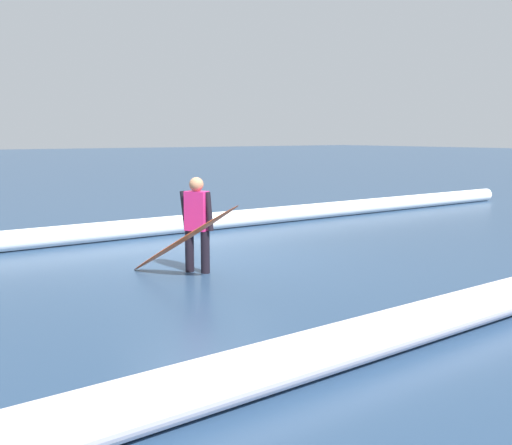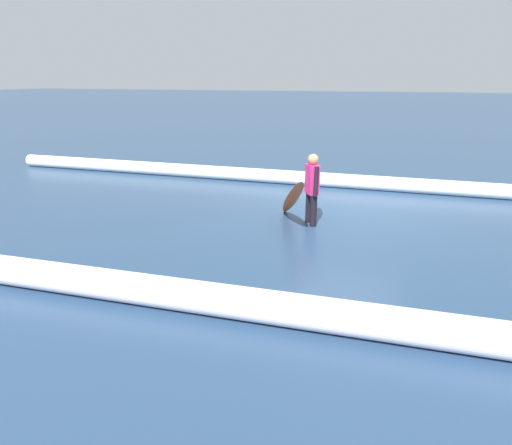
{
  "view_description": "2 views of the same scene",
  "coord_description": "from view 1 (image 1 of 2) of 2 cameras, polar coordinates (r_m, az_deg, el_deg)",
  "views": [
    {
      "loc": [
        5.14,
        8.67,
        2.11
      ],
      "look_at": [
        0.87,
        2.68,
        1.02
      ],
      "focal_mm": 41.37,
      "sensor_mm": 36.0,
      "label": 1
    },
    {
      "loc": [
        -0.85,
        9.75,
        2.97
      ],
      "look_at": [
        1.16,
        3.19,
        0.72
      ],
      "focal_mm": 31.39,
      "sensor_mm": 36.0,
      "label": 2
    }
  ],
  "objects": [
    {
      "name": "surfer",
      "position": [
        9.1,
        -5.74,
        0.26
      ],
      "size": [
        0.34,
        0.56,
        1.48
      ],
      "rotation": [
        0.0,
        0.0,
        5.24
      ],
      "color": "black",
      "rests_on": "ground_plane"
    },
    {
      "name": "wave_crest_foreground",
      "position": [
        12.73,
        -8.94,
        -0.32
      ],
      "size": [
        23.23,
        0.52,
        0.39
      ],
      "primitive_type": "cylinder",
      "rotation": [
        0.0,
        1.57,
        -0.01
      ],
      "color": "white",
      "rests_on": "ground_plane"
    },
    {
      "name": "surfboard",
      "position": [
        8.78,
        -7.09,
        -1.67
      ],
      "size": [
        0.99,
        1.99,
        1.2
      ],
      "color": "#E55926",
      "rests_on": "ground_plane"
    },
    {
      "name": "ground_plane",
      "position": [
        10.3,
        -4.76,
        -3.42
      ],
      "size": [
        170.39,
        170.39,
        0.0
      ],
      "primitive_type": "plane",
      "color": "navy"
    },
    {
      "name": "wave_crest_midground",
      "position": [
        5.49,
        7.79,
        -11.86
      ],
      "size": [
        24.61,
        0.86,
        0.43
      ],
      "primitive_type": "cylinder",
      "rotation": [
        0.0,
        1.57,
        0.02
      ],
      "color": "white",
      "rests_on": "ground_plane"
    }
  ]
}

